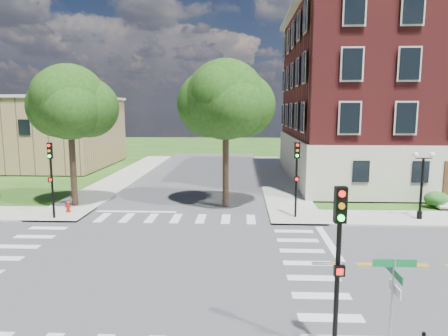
{
  "coord_description": "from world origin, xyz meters",
  "views": [
    {
      "loc": [
        4.15,
        -17.47,
        6.99
      ],
      "look_at": [
        3.05,
        7.97,
        3.2
      ],
      "focal_mm": 32.0,
      "sensor_mm": 36.0,
      "label": 1
    }
  ],
  "objects_px": {
    "fire_hydrant": "(68,207)",
    "twin_lamp_west": "(422,181)",
    "street_sign_pole": "(393,293)",
    "traffic_signal_ne": "(297,170)",
    "traffic_signal_nw": "(51,170)",
    "traffic_signal_se": "(339,249)"
  },
  "relations": [
    {
      "from": "fire_hydrant",
      "to": "twin_lamp_west",
      "type": "bearing_deg",
      "value": -1.63
    },
    {
      "from": "twin_lamp_west",
      "to": "street_sign_pole",
      "type": "relative_size",
      "value": 1.36
    },
    {
      "from": "traffic_signal_ne",
      "to": "fire_hydrant",
      "type": "height_order",
      "value": "traffic_signal_ne"
    },
    {
      "from": "twin_lamp_west",
      "to": "street_sign_pole",
      "type": "xyz_separation_m",
      "value": [
        -7.35,
        -15.11,
        -0.21
      ]
    },
    {
      "from": "traffic_signal_nw",
      "to": "fire_hydrant",
      "type": "distance_m",
      "value": 3.1
    },
    {
      "from": "traffic_signal_se",
      "to": "traffic_signal_nw",
      "type": "bearing_deg",
      "value": 137.15
    },
    {
      "from": "traffic_signal_ne",
      "to": "fire_hydrant",
      "type": "xyz_separation_m",
      "value": [
        -15.08,
        0.58,
        -2.72
      ]
    },
    {
      "from": "traffic_signal_ne",
      "to": "traffic_signal_nw",
      "type": "distance_m",
      "value": 15.39
    },
    {
      "from": "traffic_signal_se",
      "to": "traffic_signal_nw",
      "type": "relative_size",
      "value": 1.0
    },
    {
      "from": "twin_lamp_west",
      "to": "fire_hydrant",
      "type": "height_order",
      "value": "twin_lamp_west"
    },
    {
      "from": "traffic_signal_ne",
      "to": "twin_lamp_west",
      "type": "distance_m",
      "value": 7.79
    },
    {
      "from": "traffic_signal_nw",
      "to": "street_sign_pole",
      "type": "relative_size",
      "value": 1.55
    },
    {
      "from": "traffic_signal_ne",
      "to": "street_sign_pole",
      "type": "xyz_separation_m",
      "value": [
        0.41,
        -15.18,
        -0.88
      ]
    },
    {
      "from": "traffic_signal_se",
      "to": "traffic_signal_ne",
      "type": "xyz_separation_m",
      "value": [
        0.81,
        14.38,
        0.0
      ]
    },
    {
      "from": "traffic_signal_se",
      "to": "street_sign_pole",
      "type": "bearing_deg",
      "value": -33.31
    },
    {
      "from": "street_sign_pole",
      "to": "traffic_signal_ne",
      "type": "bearing_deg",
      "value": 91.56
    },
    {
      "from": "traffic_signal_nw",
      "to": "traffic_signal_se",
      "type": "bearing_deg",
      "value": -42.85
    },
    {
      "from": "traffic_signal_nw",
      "to": "fire_hydrant",
      "type": "relative_size",
      "value": 6.4
    },
    {
      "from": "street_sign_pole",
      "to": "fire_hydrant",
      "type": "bearing_deg",
      "value": 134.51
    },
    {
      "from": "traffic_signal_se",
      "to": "traffic_signal_ne",
      "type": "bearing_deg",
      "value": 86.77
    },
    {
      "from": "traffic_signal_ne",
      "to": "fire_hydrant",
      "type": "relative_size",
      "value": 6.4
    },
    {
      "from": "fire_hydrant",
      "to": "traffic_signal_se",
      "type": "bearing_deg",
      "value": -46.35
    }
  ]
}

